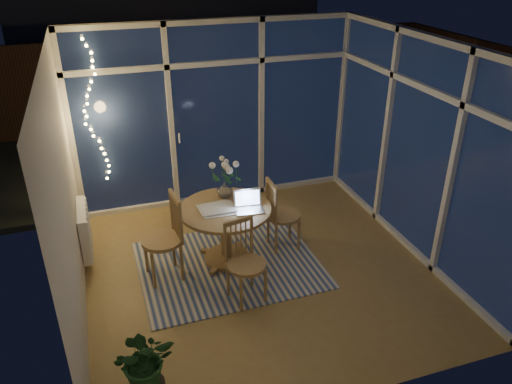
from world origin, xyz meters
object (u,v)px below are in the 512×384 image
at_px(flower_vase, 225,189).
at_px(potted_plant, 146,364).
at_px(chair_left, 162,238).
at_px(laptop, 249,202).
at_px(chair_right, 284,214).
at_px(chair_front, 246,263).
at_px(dining_table, 226,235).

xyz_separation_m(flower_vase, potted_plant, (-1.24, -2.03, -0.46)).
height_order(chair_left, laptop, chair_left).
height_order(chair_right, chair_front, chair_right).
height_order(chair_right, flower_vase, chair_right).
relative_size(laptop, flower_vase, 1.53).
bearing_deg(chair_front, chair_right, 36.59).
xyz_separation_m(chair_left, laptop, (1.01, -0.06, 0.33)).
bearing_deg(chair_front, laptop, 57.62).
bearing_deg(potted_plant, laptop, 48.65).
height_order(dining_table, flower_vase, flower_vase).
xyz_separation_m(chair_right, flower_vase, (-0.70, 0.19, 0.36)).
bearing_deg(laptop, potted_plant, -124.93).
height_order(dining_table, chair_front, chair_front).
height_order(flower_vase, potted_plant, flower_vase).
bearing_deg(dining_table, laptop, -31.33).
bearing_deg(potted_plant, chair_right, 43.54).
xyz_separation_m(laptop, potted_plant, (-1.41, -1.61, -0.47)).
relative_size(chair_left, flower_vase, 4.97).
relative_size(laptop, potted_plant, 0.42).
relative_size(dining_table, laptop, 3.36).
relative_size(chair_right, potted_plant, 1.25).
relative_size(chair_left, chair_right, 1.10).
relative_size(dining_table, chair_right, 1.14).
bearing_deg(chair_left, chair_front, 42.42).
xyz_separation_m(chair_left, flower_vase, (0.84, 0.36, 0.32)).
distance_m(dining_table, chair_left, 0.79).
height_order(dining_table, laptop, laptop).
bearing_deg(potted_plant, chair_front, 39.86).
height_order(chair_left, flower_vase, chair_left).
bearing_deg(chair_front, potted_plant, -152.11).
xyz_separation_m(dining_table, flower_vase, (0.07, 0.27, 0.47)).
xyz_separation_m(dining_table, laptop, (0.25, -0.15, 0.48)).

